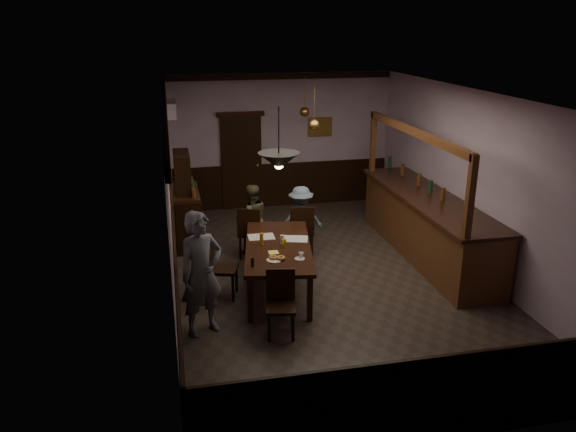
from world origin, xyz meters
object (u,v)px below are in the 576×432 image
object	(u,v)px
chair_side	(218,264)
bar_counter	(427,224)
person_seated_left	(251,219)
pendant_iron	(279,161)
pendant_brass_mid	(314,125)
chair_far_right	(302,229)
pendant_brass_far	(305,112)
person_seated_right	(301,219)
soda_can	(284,243)
coffee_cup	(301,255)
chair_far_left	(250,231)
dining_table	(278,249)
chair_near	(281,300)
sideboard	(186,208)
person_standing	(201,274)

from	to	relation	value
chair_side	bar_counter	size ratio (longest dim) A/B	0.23
bar_counter	person_seated_left	bearing A→B (deg)	165.75
pendant_iron	pendant_brass_mid	size ratio (longest dim) A/B	1.02
chair_far_right	pendant_brass_far	xyz separation A→B (m)	(0.54, 2.08, 1.76)
person_seated_right	bar_counter	world-z (taller)	bar_counter
chair_side	soda_can	distance (m)	1.06
person_seated_left	coffee_cup	distance (m)	2.21
chair_far_right	chair_far_left	bearing A→B (deg)	-0.31
dining_table	chair_far_left	world-z (taller)	chair_far_left
dining_table	chair_side	world-z (taller)	chair_side
dining_table	pendant_brass_far	xyz separation A→B (m)	(1.20, 3.25, 1.61)
chair_far_left	soda_can	size ratio (longest dim) A/B	7.99
coffee_cup	pendant_brass_far	world-z (taller)	pendant_brass_far
chair_far_right	chair_near	distance (m)	2.63
dining_table	sideboard	distance (m)	2.68
person_seated_right	pendant_brass_mid	bearing A→B (deg)	-138.05
coffee_cup	bar_counter	xyz separation A→B (m)	(2.66, 1.38, -0.21)
dining_table	coffee_cup	bearing A→B (deg)	-67.17
chair_near	coffee_cup	bearing A→B (deg)	69.08
pendant_brass_far	sideboard	bearing A→B (deg)	-159.90
chair_near	sideboard	size ratio (longest dim) A/B	0.51
chair_far_left	pendant_iron	size ratio (longest dim) A/B	1.16
person_seated_left	bar_counter	xyz separation A→B (m)	(3.07, -0.78, -0.05)
chair_far_left	chair_far_right	world-z (taller)	chair_far_right
person_seated_left	pendant_iron	world-z (taller)	pendant_iron
chair_far_right	bar_counter	xyz separation A→B (m)	(2.23, -0.35, 0.05)
chair_far_left	soda_can	world-z (taller)	chair_far_left
pendant_iron	pendant_brass_far	distance (m)	4.25
soda_can	bar_counter	bearing A→B (deg)	17.68
chair_far_left	pendant_iron	bearing A→B (deg)	114.48
chair_far_left	bar_counter	xyz separation A→B (m)	(3.14, -0.51, 0.07)
chair_near	person_standing	distance (m)	1.12
dining_table	person_seated_right	bearing A→B (deg)	64.05
chair_near	person_seated_right	distance (m)	2.91
person_seated_right	pendant_iron	bearing A→B (deg)	69.26
person_seated_left	person_seated_right	xyz separation A→B (m)	(0.89, -0.15, -0.02)
person_seated_right	pendant_iron	distance (m)	2.91
chair_far_left	soda_can	xyz separation A→B (m)	(0.32, -1.41, 0.29)
person_seated_left	sideboard	size ratio (longest dim) A/B	0.73
dining_table	sideboard	size ratio (longest dim) A/B	1.32
sideboard	bar_counter	bearing A→B (deg)	-19.74
chair_far_left	person_seated_right	xyz separation A→B (m)	(0.95, 0.12, 0.10)
person_seated_left	bar_counter	distance (m)	3.17
pendant_iron	pendant_brass_mid	bearing A→B (deg)	65.61
bar_counter	pendant_brass_mid	world-z (taller)	pendant_brass_mid
pendant_brass_far	person_seated_right	bearing A→B (deg)	-105.34
person_seated_right	pendant_iron	size ratio (longest dim) A/B	1.51
bar_counter	chair_far_left	bearing A→B (deg)	170.77
pendant_brass_mid	pendant_brass_far	distance (m)	1.55
chair_far_left	chair_far_right	xyz separation A→B (m)	(0.90, -0.16, 0.02)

